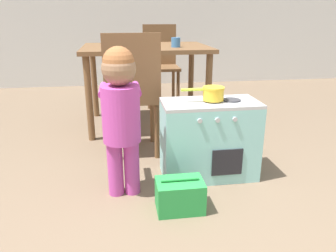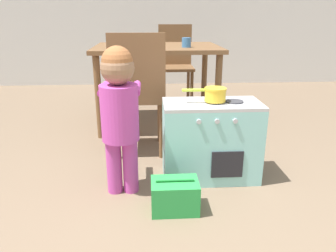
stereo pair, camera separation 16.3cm
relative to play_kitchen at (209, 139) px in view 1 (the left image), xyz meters
name	(u,v)px [view 1 (the left image)]	position (x,y,z in m)	size (l,w,h in m)	color
play_kitchen	(209,139)	(0.00, 0.00, 0.00)	(0.60, 0.32, 0.51)	#8CD1CC
toy_pot	(213,93)	(0.01, 0.00, 0.31)	(0.27, 0.13, 0.08)	yellow
child_figure	(121,107)	(-0.55, -0.15, 0.28)	(0.24, 0.36, 0.86)	#BC429E
toy_basket	(180,195)	(-0.26, -0.38, -0.17)	(0.25, 0.18, 0.19)	green
dining_table	(146,57)	(-0.30, 1.11, 0.39)	(1.12, 0.81, 0.74)	brown
dining_chair_near	(132,93)	(-0.47, 0.41, 0.23)	(0.39, 0.39, 0.90)	brown
dining_chair_far	(161,63)	(-0.07, 1.89, 0.23)	(0.39, 0.39, 0.90)	brown
cup_on_table	(176,42)	(-0.06, 0.96, 0.53)	(0.08, 0.08, 0.08)	teal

